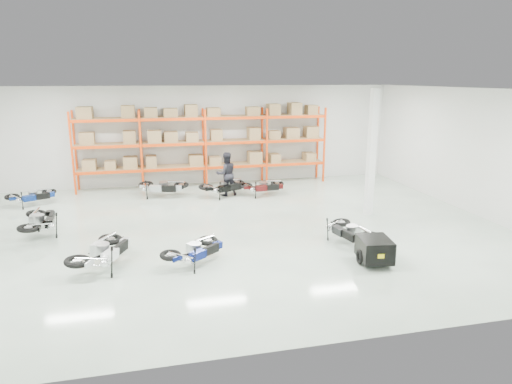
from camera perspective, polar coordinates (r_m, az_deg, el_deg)
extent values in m
plane|color=silver|center=(15.09, -3.31, -4.67)|extent=(18.00, 18.00, 0.00)
plane|color=white|center=(14.29, -3.57, 12.67)|extent=(18.00, 18.00, 0.00)
plane|color=silver|center=(21.38, -6.65, 7.04)|extent=(18.00, 0.00, 18.00)
plane|color=silver|center=(7.92, 5.24, -5.17)|extent=(18.00, 0.00, 18.00)
plane|color=silver|center=(18.30, 25.65, 4.56)|extent=(0.00, 14.00, 14.00)
cube|color=#F4430C|center=(20.58, -22.00, 4.42)|extent=(0.08, 0.08, 3.50)
cube|color=#F4430C|center=(21.46, -21.65, 4.82)|extent=(0.08, 0.08, 3.50)
cube|color=#F4430C|center=(20.33, -14.17, 4.92)|extent=(0.08, 0.08, 3.50)
cube|color=#F4430C|center=(21.22, -14.14, 5.29)|extent=(0.08, 0.08, 3.50)
cube|color=#F4430C|center=(20.47, -6.28, 5.32)|extent=(0.08, 0.08, 3.50)
cube|color=#F4430C|center=(21.35, -6.58, 5.68)|extent=(0.08, 0.08, 3.50)
cube|color=#F4430C|center=(20.98, 1.36, 5.62)|extent=(0.08, 0.08, 3.50)
cube|color=#F4430C|center=(21.84, 0.77, 5.96)|extent=(0.08, 0.08, 3.50)
cube|color=#F4430C|center=(21.84, 8.53, 5.81)|extent=(0.08, 0.08, 3.50)
cube|color=#F4430C|center=(22.67, 7.70, 6.14)|extent=(0.08, 0.08, 3.50)
cube|color=#F4430C|center=(20.55, -17.93, 2.35)|extent=(2.70, 0.08, 0.12)
cube|color=#F4430C|center=(21.43, -17.75, 2.82)|extent=(2.70, 0.08, 0.12)
cube|color=#9E7F52|center=(20.98, -17.85, 2.78)|extent=(2.68, 0.88, 0.02)
cube|color=#9E7F52|center=(20.94, -17.89, 3.39)|extent=(2.40, 0.70, 0.44)
cube|color=#F4430C|center=(20.50, -10.11, 2.79)|extent=(2.70, 0.08, 0.12)
cube|color=#F4430C|center=(21.38, -10.25, 3.25)|extent=(2.70, 0.08, 0.12)
cube|color=#9E7F52|center=(20.92, -10.19, 3.21)|extent=(2.68, 0.88, 0.02)
cube|color=#9E7F52|center=(20.88, -10.22, 3.83)|extent=(2.40, 0.70, 0.44)
cube|color=#F4430C|center=(20.82, -2.39, 3.17)|extent=(2.70, 0.08, 0.12)
cube|color=#F4430C|center=(21.69, -2.83, 3.61)|extent=(2.70, 0.08, 0.12)
cube|color=#9E7F52|center=(21.24, -2.62, 3.58)|extent=(2.68, 0.88, 0.02)
cube|color=#9E7F52|center=(21.20, -2.63, 4.19)|extent=(2.40, 0.70, 0.44)
cube|color=#F4430C|center=(21.51, 4.97, 3.49)|extent=(2.70, 0.08, 0.12)
cube|color=#F4430C|center=(22.35, 4.26, 3.90)|extent=(2.70, 0.08, 0.12)
cube|color=#9E7F52|center=(21.92, 4.61, 3.88)|extent=(2.68, 0.88, 0.02)
cube|color=#9E7F52|center=(21.88, 4.62, 4.47)|extent=(2.40, 0.70, 0.44)
cube|color=#F4430C|center=(20.37, -18.16, 5.37)|extent=(2.70, 0.08, 0.12)
cube|color=#F4430C|center=(21.26, -17.97, 5.73)|extent=(2.70, 0.08, 0.12)
cube|color=#9E7F52|center=(20.80, -18.08, 5.75)|extent=(2.68, 0.88, 0.02)
cube|color=#9E7F52|center=(20.77, -18.12, 6.37)|extent=(2.40, 0.70, 0.44)
cube|color=#F4430C|center=(20.31, -10.24, 5.83)|extent=(2.70, 0.08, 0.12)
cube|color=#F4430C|center=(21.20, -10.38, 6.17)|extent=(2.70, 0.08, 0.12)
cube|color=#9E7F52|center=(20.75, -10.32, 6.19)|extent=(2.68, 0.88, 0.02)
cube|color=#9E7F52|center=(20.72, -10.35, 6.82)|extent=(2.40, 0.70, 0.44)
cube|color=#F4430C|center=(20.64, -2.42, 6.17)|extent=(2.70, 0.08, 0.12)
cube|color=#F4430C|center=(21.52, -2.87, 6.49)|extent=(2.70, 0.08, 0.12)
cube|color=#9E7F52|center=(21.07, -2.65, 6.52)|extent=(2.68, 0.88, 0.02)
cube|color=#9E7F52|center=(21.04, -2.66, 7.14)|extent=(2.40, 0.70, 0.44)
cube|color=#F4430C|center=(21.33, 5.03, 6.39)|extent=(2.70, 0.08, 0.12)
cube|color=#F4430C|center=(22.18, 4.31, 6.70)|extent=(2.70, 0.08, 0.12)
cube|color=#9E7F52|center=(21.75, 4.67, 6.73)|extent=(2.68, 0.88, 0.02)
cube|color=#9E7F52|center=(21.72, 4.68, 7.33)|extent=(2.40, 0.70, 0.44)
cube|color=#F4430C|center=(20.24, -18.40, 8.45)|extent=(2.70, 0.08, 0.12)
cube|color=#F4430C|center=(21.14, -18.20, 8.68)|extent=(2.70, 0.08, 0.12)
cube|color=#9E7F52|center=(20.68, -18.31, 8.76)|extent=(2.68, 0.88, 0.02)
cube|color=#9E7F52|center=(20.67, -18.36, 9.39)|extent=(2.40, 0.70, 0.44)
cube|color=#F4430C|center=(20.19, -10.38, 8.92)|extent=(2.70, 0.08, 0.12)
cube|color=#F4430C|center=(21.08, -10.51, 9.13)|extent=(2.70, 0.08, 0.12)
cube|color=#9E7F52|center=(20.63, -10.46, 9.22)|extent=(2.68, 0.88, 0.02)
cube|color=#9E7F52|center=(20.61, -10.48, 9.86)|extent=(2.40, 0.70, 0.44)
cube|color=#F4430C|center=(20.52, -2.45, 9.21)|extent=(2.70, 0.08, 0.12)
cube|color=#F4430C|center=(21.40, -2.91, 9.41)|extent=(2.70, 0.08, 0.12)
cube|color=#9E7F52|center=(20.95, -2.69, 9.51)|extent=(2.68, 0.88, 0.02)
cube|color=#9E7F52|center=(20.93, -2.69, 10.13)|extent=(2.40, 0.70, 0.44)
cube|color=#F4430C|center=(21.21, 5.10, 9.33)|extent=(2.70, 0.08, 0.12)
cube|color=#F4430C|center=(22.07, 4.36, 9.53)|extent=(2.70, 0.08, 0.12)
cube|color=#9E7F52|center=(21.63, 4.73, 9.62)|extent=(2.68, 0.88, 0.02)
cube|color=#9E7F52|center=(21.62, 4.74, 10.23)|extent=(2.40, 0.70, 0.44)
cube|color=white|center=(16.65, 14.24, 4.69)|extent=(0.25, 0.25, 4.50)
cube|color=black|center=(12.63, 14.59, -6.91)|extent=(0.94, 1.11, 0.58)
cube|color=yellow|center=(12.21, 15.70, -7.71)|extent=(0.17, 0.05, 0.12)
torus|color=black|center=(12.53, 12.89, -8.01)|extent=(0.08, 0.40, 0.40)
torus|color=black|center=(12.89, 16.14, -7.59)|extent=(0.08, 0.40, 0.40)
cylinder|color=black|center=(13.18, 13.23, -5.67)|extent=(0.18, 0.95, 0.04)
imported|color=black|center=(19.18, -3.74, 2.27)|extent=(0.99, 0.83, 1.84)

